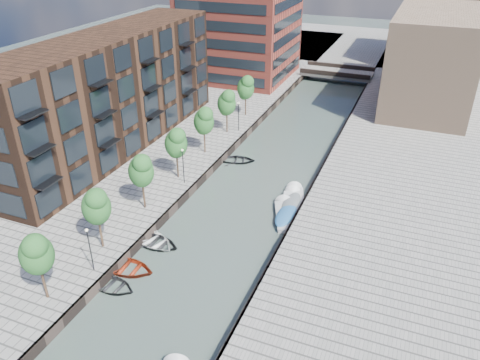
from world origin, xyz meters
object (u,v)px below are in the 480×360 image
Objects in this scene: tree_6 at (246,87)px; motorboat_4 at (291,202)px; bridge at (337,73)px; car at (398,95)px; tree_5 at (227,102)px; sloop_0 at (112,288)px; motorboat_2 at (295,198)px; motorboat_3 at (285,214)px; tree_2 at (141,170)px; sloop_3 at (153,243)px; sloop_4 at (238,162)px; tree_3 at (176,142)px; tree_1 at (96,205)px; sloop_1 at (156,245)px; sloop_2 at (127,270)px; tree_4 at (204,120)px; tree_0 at (36,252)px.

motorboat_4 is (13.21, -20.36, -5.09)m from tree_6.
car is (11.91, -10.21, 0.28)m from bridge.
bridge is at bearing 75.56° from tree_5.
motorboat_4 is at bearing -25.94° from sloop_0.
motorboat_2 is at bearing -24.52° from sloop_0.
bridge is at bearing 95.60° from motorboat_3.
tree_2 is 7.27m from sloop_3.
tree_5 is 1.37× the size of sloop_4.
tree_2 is at bearing -90.00° from tree_3.
tree_2 is at bearing -90.00° from tree_5.
tree_1 is at bearing -90.00° from tree_5.
car is (16.32, 28.91, 1.67)m from sloop_4.
tree_5 reaches higher than sloop_1.
bridge reaches higher than sloop_4.
sloop_1 is 0.94× the size of sloop_2.
tree_3 is at bearing -100.25° from bridge.
tree_4 is 25.17m from sloop_0.
tree_2 is 1.51× the size of car.
motorboat_4 is (10.02, 18.04, 0.22)m from sloop_0.
tree_0 is 8.53m from sloop_2.
tree_1 is at bearing 46.32° from sloop_0.
tree_6 is at bearing 7.85° from sloop_0.
car is (20.41, 43.79, -3.64)m from tree_2.
tree_2 is 1.17× the size of sloop_2.
tree_3 reaches higher than sloop_2.
tree_6 is 1.04× the size of motorboat_2.
tree_5 is at bearing 90.00° from tree_3.
motorboat_2 is 0.96× the size of motorboat_3.
tree_4 reaches higher than sloop_4.
tree_3 reaches higher than bridge.
tree_0 is at bearing -90.00° from tree_1.
tree_1 is 28.00m from tree_5.
motorboat_4 reaches higher than sloop_2.
motorboat_3 reaches higher than sloop_0.
sloop_4 is at bearing 17.45° from sloop_3.
tree_1 is 1.00× the size of tree_4.
tree_3 is 14.33m from motorboat_3.
sloop_2 is at bearing -82.01° from tree_4.
sloop_0 is (3.19, -31.39, -5.31)m from tree_5.
sloop_2 is at bearing 62.35° from tree_0.
car reaches higher than motorboat_4.
sloop_2 is 54.71m from car.
motorboat_3 is 39.24m from car.
bridge reaches higher than sloop_0.
motorboat_4 is (13.21, 14.64, -5.09)m from tree_1.
sloop_3 is 0.82× the size of motorboat_3.
tree_1 is 1.00× the size of tree_2.
tree_4 is at bearing 90.00° from tree_3.
motorboat_3 reaches higher than sloop_3.
tree_3 is at bearing 90.00° from tree_0.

